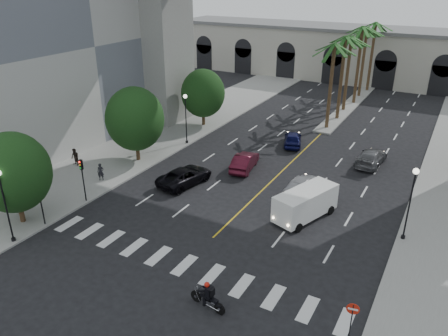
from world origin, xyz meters
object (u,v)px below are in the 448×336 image
lamp_post_left_near (4,200)px  car_c (185,176)px  cargo_van (305,203)px  motorcycle_rider (208,297)px  car_e (293,139)px  lamp_post_right (411,198)px  pedestrian_b (75,157)px  car_d (371,157)px  traffic_signal_near (39,195)px  traffic_signal_far (82,173)px  do_not_enter_sign (352,315)px  car_b (245,162)px  pedestrian_a (101,172)px  car_a (302,185)px  lamp_post_left_far (186,115)px

lamp_post_left_near → car_c: 14.22m
lamp_post_left_near → cargo_van: 20.39m
motorcycle_rider → car_e: (-4.79, 25.10, -0.02)m
motorcycle_rider → car_c: size_ratio=0.44×
lamp_post_right → pedestrian_b: bearing=-176.2°
lamp_post_left_near → car_d: lamp_post_left_near is taller
car_d → cargo_van: (-2.15, -12.43, 0.52)m
traffic_signal_near → traffic_signal_far: 4.00m
lamp_post_right → motorcycle_rider: (-8.14, -12.01, -2.46)m
car_c → do_not_enter_sign: size_ratio=2.06×
lamp_post_left_near → pedestrian_b: size_ratio=3.30×
car_d → car_e: 8.30m
car_d → lamp_post_left_near: bearing=57.6°
motorcycle_rider → car_b: bearing=119.2°
lamp_post_left_near → pedestrian_a: lamp_post_left_near is taller
motorcycle_rider → cargo_van: bearing=92.3°
lamp_post_left_near → traffic_signal_far: bearing=89.1°
motorcycle_rider → car_c: motorcycle_rider is taller
lamp_post_right → pedestrian_b: (-28.60, -1.89, -2.26)m
car_a → cargo_van: size_ratio=0.78×
lamp_post_right → do_not_enter_sign: bearing=-94.7°
car_c → pedestrian_b: 11.07m
lamp_post_right → cargo_van: 7.14m
car_b → car_e: car_b is taller
traffic_signal_far → pedestrian_a: 4.05m
car_b → do_not_enter_sign: size_ratio=1.80×
lamp_post_left_far → do_not_enter_sign: lamp_post_left_far is taller
lamp_post_left_far → pedestrian_a: size_ratio=3.52×
lamp_post_right → car_e: (-12.93, 13.09, -2.49)m
lamp_post_right → car_e: 18.56m
motorcycle_rider → car_d: 24.24m
motorcycle_rider → pedestrian_a: motorcycle_rider is taller
traffic_signal_near → car_d: size_ratio=0.72×
car_b → car_d: bearing=-155.7°
traffic_signal_near → motorcycle_rider: traffic_signal_near is taller
car_c → lamp_post_left_far: bearing=-46.5°
lamp_post_left_near → lamp_post_left_far: bearing=90.0°
lamp_post_left_near → lamp_post_right: same height
car_b → car_d: (9.92, 6.76, -0.02)m
car_d → do_not_enter_sign: bearing=103.0°
pedestrian_a → do_not_enter_sign: 24.64m
traffic_signal_near → car_e: bearing=67.5°
traffic_signal_far → motorcycle_rider: traffic_signal_far is taller
traffic_signal_near → traffic_signal_far: (0.00, 4.00, 0.00)m
motorcycle_rider → car_d: size_ratio=0.46×
car_c → car_b: bearing=-109.9°
motorcycle_rider → traffic_signal_near: bearing=-177.3°
lamp_post_left_far → car_e: 11.38m
car_b → pedestrian_a: pedestrian_a is taller
lamp_post_left_near → pedestrian_a: (-1.47, 9.87, -2.31)m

